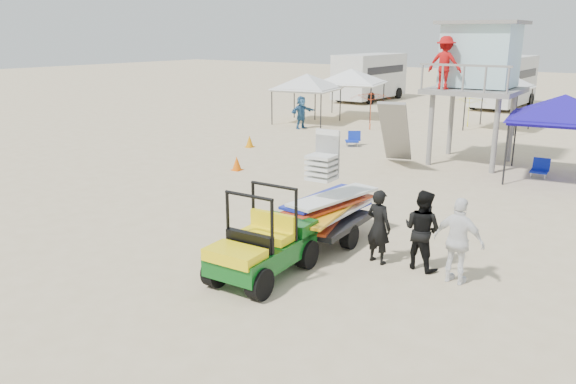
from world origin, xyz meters
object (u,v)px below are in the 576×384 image
Objects in this scene: man_left at (379,227)px; canopy_blue at (565,99)px; utility_cart at (261,238)px; lifeguard_tower at (476,61)px; surf_trailer at (325,204)px.

man_left is 10.05m from canopy_blue.
utility_cart is 1.52× the size of man_left.
canopy_blue reaches higher than utility_cart.
utility_cart is at bearing -88.84° from lifeguard_tower.
lifeguard_tower is (-1.78, 10.65, 2.92)m from man_left.
surf_trailer reaches higher than man_left.
lifeguard_tower reaches higher than surf_trailer.
utility_cart is at bearing -104.25° from canopy_blue.
canopy_blue is (2.99, 9.46, 1.72)m from surf_trailer.
utility_cart is 13.01m from lifeguard_tower.
man_left is 0.32× the size of lifeguard_tower.
canopy_blue is (1.48, 9.76, 1.86)m from man_left.
surf_trailer is at bearing -88.58° from lifeguard_tower.
man_left is (1.52, -0.30, -0.14)m from surf_trailer.
surf_trailer is 10.07m from canopy_blue.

